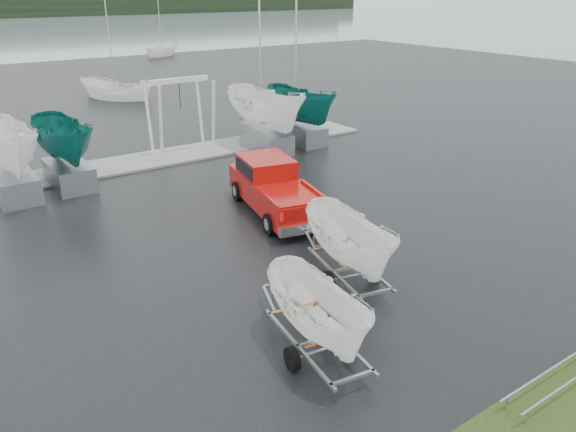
{
  "coord_description": "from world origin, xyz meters",
  "views": [
    {
      "loc": [
        -8.64,
        -14.45,
        8.55
      ],
      "look_at": [
        1.61,
        0.16,
        1.2
      ],
      "focal_mm": 35.0,
      "sensor_mm": 36.0,
      "label": 1
    }
  ],
  "objects_px": {
    "trailer_parked": "(319,266)",
    "trailer_hitched": "(352,199)",
    "boat_hoist": "(181,106)",
    "pickup_truck": "(273,185)"
  },
  "relations": [
    {
      "from": "trailer_parked",
      "to": "boat_hoist",
      "type": "height_order",
      "value": "trailer_parked"
    },
    {
      "from": "trailer_hitched",
      "to": "boat_hoist",
      "type": "height_order",
      "value": "trailer_hitched"
    },
    {
      "from": "trailer_parked",
      "to": "boat_hoist",
      "type": "xyz_separation_m",
      "value": [
        5.07,
        18.37,
        0.17
      ]
    },
    {
      "from": "trailer_hitched",
      "to": "boat_hoist",
      "type": "bearing_deg",
      "value": 95.69
    },
    {
      "from": "pickup_truck",
      "to": "boat_hoist",
      "type": "height_order",
      "value": "boat_hoist"
    },
    {
      "from": "trailer_hitched",
      "to": "trailer_parked",
      "type": "relative_size",
      "value": 1.1
    },
    {
      "from": "trailer_hitched",
      "to": "pickup_truck",
      "type": "bearing_deg",
      "value": 90.0
    },
    {
      "from": "boat_hoist",
      "to": "trailer_parked",
      "type": "bearing_deg",
      "value": -105.43
    },
    {
      "from": "trailer_parked",
      "to": "trailer_hitched",
      "type": "bearing_deg",
      "value": 46.49
    },
    {
      "from": "pickup_truck",
      "to": "boat_hoist",
      "type": "xyz_separation_m",
      "value": [
        0.5,
        9.52,
        1.61
      ]
    }
  ]
}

